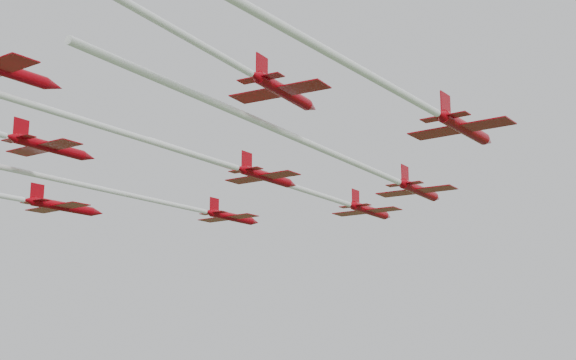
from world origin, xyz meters
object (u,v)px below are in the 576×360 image
Objects in this scene: jet_row3_right at (368,74)px; jet_row4_right at (221,56)px; jet_row3_mid at (160,144)px; jet_lead at (330,198)px; jet_row2_right at (361,166)px; jet_row2_left at (170,204)px.

jet_row3_right is 1.55× the size of jet_row4_right.
jet_row3_mid is at bearing 143.77° from jet_row4_right.
jet_row2_right is at bearing -50.84° from jet_lead.
jet_lead is 0.84× the size of jet_row3_mid.
jet_lead is at bearing 48.17° from jet_row2_left.
jet_row2_right is at bearing 62.86° from jet_row3_mid.
jet_row2_left is 45.53m from jet_row3_right.
jet_row2_right is 0.99× the size of jet_row3_mid.
jet_row3_mid is at bearing -84.93° from jet_lead.
jet_row2_left is 1.18× the size of jet_row4_right.
jet_row2_right is 27.94m from jet_row4_right.
jet_lead is 0.76× the size of jet_row3_right.
jet_row3_right is (22.17, 0.35, 1.64)m from jet_row3_mid.
jet_lead is 21.26m from jet_row2_right.
jet_row3_mid reaches higher than jet_row2_left.
jet_row2_left is 27.70m from jet_row2_right.
jet_row2_right reaches higher than jet_row2_left.
jet_row3_mid is (-8.40, -19.93, -0.47)m from jet_row2_right.
jet_lead is 0.85× the size of jet_row2_right.
jet_row2_right is (27.68, 0.85, 0.78)m from jet_row2_left.
jet_row2_left is at bearing 152.31° from jet_row3_right.
jet_lead reaches higher than jet_row2_left.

